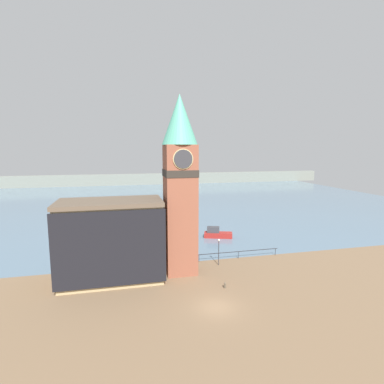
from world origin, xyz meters
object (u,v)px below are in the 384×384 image
pier_building (111,241)px  lamp_post (219,247)px  clock_tower (180,180)px  mooring_bollard_near (225,285)px  boat_near (217,234)px

pier_building → lamp_post: bearing=5.9°
lamp_post → pier_building: bearing=-174.1°
pier_building → lamp_post: pier_building is taller
clock_tower → mooring_bollard_near: (4.16, -6.02, -11.88)m
boat_near → mooring_bollard_near: 20.58m
pier_building → lamp_post: size_ratio=3.34×
clock_tower → pier_building: (-8.81, -0.55, -7.20)m
boat_near → mooring_bollard_near: (-5.40, -19.85, -0.35)m
clock_tower → mooring_bollard_near: size_ratio=33.36×
clock_tower → lamp_post: 11.17m
pier_building → mooring_bollard_near: pier_building is taller
clock_tower → lamp_post: size_ratio=6.07×
clock_tower → boat_near: size_ratio=4.24×
pier_building → mooring_bollard_near: 14.83m
boat_near → lamp_post: 13.62m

